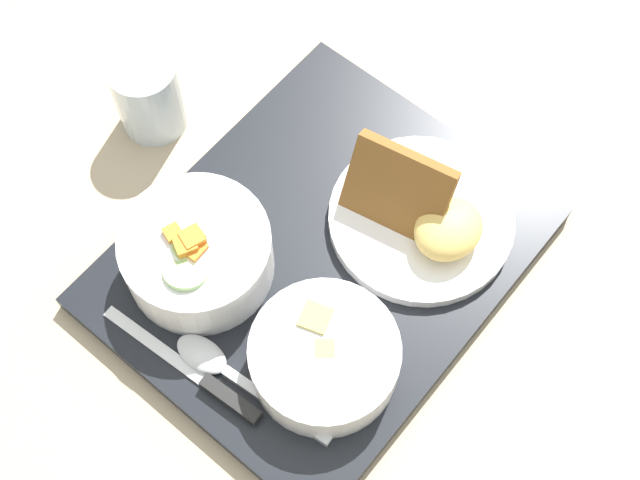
% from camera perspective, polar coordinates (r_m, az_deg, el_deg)
% --- Properties ---
extents(ground_plane, '(4.00, 4.00, 0.00)m').
position_cam_1_polar(ground_plane, '(0.87, 0.00, -1.40)').
color(ground_plane, tan).
extents(serving_tray, '(0.43, 0.38, 0.02)m').
position_cam_1_polar(serving_tray, '(0.86, 0.00, -1.14)').
color(serving_tray, black).
rests_on(serving_tray, ground_plane).
extents(bowl_salad, '(0.14, 0.14, 0.07)m').
position_cam_1_polar(bowl_salad, '(0.82, -7.88, -0.79)').
color(bowl_salad, white).
rests_on(bowl_salad, serving_tray).
extents(bowl_soup, '(0.13, 0.13, 0.05)m').
position_cam_1_polar(bowl_soup, '(0.79, 0.28, -7.43)').
color(bowl_soup, white).
rests_on(bowl_soup, serving_tray).
extents(plate_main, '(0.18, 0.18, 0.10)m').
position_cam_1_polar(plate_main, '(0.86, 6.54, 1.52)').
color(plate_main, white).
rests_on(plate_main, serving_tray).
extents(knife, '(0.03, 0.18, 0.01)m').
position_cam_1_polar(knife, '(0.81, -7.15, -9.10)').
color(knife, silver).
rests_on(knife, serving_tray).
extents(spoon, '(0.03, 0.17, 0.01)m').
position_cam_1_polar(spoon, '(0.81, -6.02, -8.34)').
color(spoon, silver).
rests_on(spoon, serving_tray).
extents(glass_water, '(0.07, 0.07, 0.09)m').
position_cam_1_polar(glass_water, '(0.93, -10.87, 8.94)').
color(glass_water, silver).
rests_on(glass_water, ground_plane).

